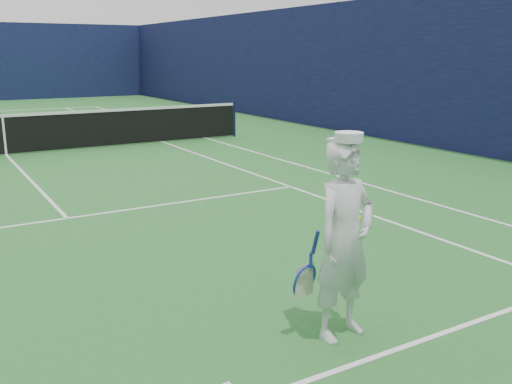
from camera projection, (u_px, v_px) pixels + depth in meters
ground at (6, 155)px, 14.03m from camera, size 80.00×80.00×0.00m
court_markings at (6, 155)px, 14.03m from camera, size 11.03×23.83×0.01m
tennis_net at (4, 133)px, 13.90m from camera, size 12.88×0.09×1.07m
tennis_player at (345, 240)px, 4.91m from camera, size 0.81×0.52×1.83m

